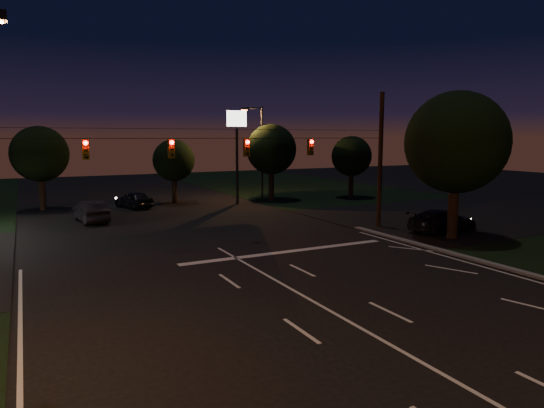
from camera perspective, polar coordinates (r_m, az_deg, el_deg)
ground at (r=15.32m, az=13.46°, el=-15.67°), size 140.00×140.00×0.00m
cross_street_right at (r=40.01m, az=20.34°, el=-1.33°), size 20.00×16.00×0.02m
stop_bar at (r=25.97m, az=1.87°, el=-5.61°), size 12.00×0.50×0.01m
utility_pole_right at (r=33.82m, az=12.39°, el=-2.63°), size 0.30×0.30×9.00m
signal_span at (r=27.17m, az=-7.25°, el=6.64°), size 24.00×0.40×1.56m
pole_sign_right at (r=44.10m, az=-4.16°, el=8.09°), size 1.80×0.30×8.40m
street_light_right_far at (r=47.26m, az=-1.47°, el=6.89°), size 2.20×0.35×9.00m
tree_right_near at (r=30.83m, az=20.68°, el=6.66°), size 6.00×6.00×8.76m
tree_far_b at (r=44.73m, az=-25.63°, el=5.25°), size 4.60×4.60×6.98m
tree_far_c at (r=45.42m, az=-11.50°, el=5.00°), size 3.80×3.80×5.86m
tree_far_d at (r=46.84m, az=-0.14°, el=6.37°), size 4.80×4.80×7.30m
tree_far_e at (r=49.36m, az=9.28°, el=5.52°), size 4.00×4.00×6.18m
car_oncoming_a at (r=43.30m, az=-15.96°, el=0.51°), size 2.94×4.63×1.47m
car_oncoming_b at (r=37.10m, az=-20.55°, el=-0.83°), size 2.12×4.79×1.53m
car_cross at (r=33.00m, az=19.44°, el=-1.87°), size 5.18×2.42×1.46m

